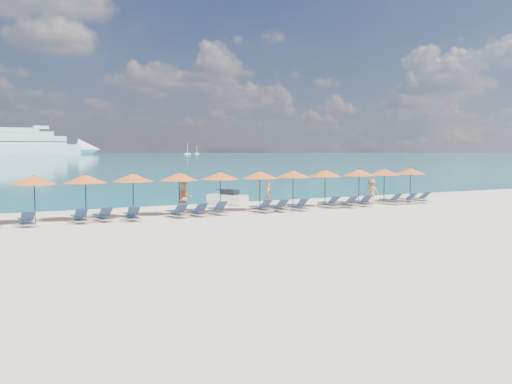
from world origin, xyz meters
TOP-DOWN VIEW (x-y plane):
  - ground at (0.00, 0.00)m, footprint 1400.00×1400.00m
  - cruise_ship at (61.79, 542.80)m, footprint 127.74×24.16m
  - sailboat_near at (188.83, 474.91)m, footprint 5.81×1.94m
  - sailboat_far at (249.29, 594.45)m, footprint 5.36×1.79m
  - jetski at (1.19, 8.85)m, footprint 1.99×2.81m
  - beachgoer_a at (2.09, 5.30)m, footprint 0.67×0.67m
  - beachgoer_b at (-3.26, 5.03)m, footprint 0.91×0.64m
  - beachgoer_c at (9.33, 4.64)m, footprint 1.15×0.83m
  - umbrella_1 at (-10.82, 4.98)m, footprint 2.10×2.10m
  - umbrella_2 at (-8.47, 4.96)m, footprint 2.10×2.10m
  - umbrella_3 at (-6.03, 5.14)m, footprint 2.10×2.10m
  - umbrella_4 at (-3.58, 4.96)m, footprint 2.10×2.10m
  - umbrella_5 at (-1.15, 5.01)m, footprint 2.10×2.10m
  - umbrella_6 at (1.31, 4.90)m, footprint 2.10×2.10m
  - umbrella_7 at (3.68, 5.08)m, footprint 2.10×2.10m
  - umbrella_8 at (6.00, 5.06)m, footprint 2.10×2.10m
  - umbrella_9 at (8.54, 4.92)m, footprint 2.10×2.10m
  - umbrella_10 at (10.75, 5.05)m, footprint 2.10×2.10m
  - umbrella_11 at (13.16, 5.16)m, footprint 2.10×2.10m
  - lounger_2 at (-11.36, 3.81)m, footprint 0.65×1.71m
  - lounger_3 at (-9.00, 3.97)m, footprint 0.68×1.72m
  - lounger_4 at (-7.90, 4.01)m, footprint 0.76×1.75m
  - lounger_5 at (-6.58, 3.66)m, footprint 0.78×1.75m
  - lounger_6 at (-4.23, 3.74)m, footprint 0.79×1.75m
  - lounger_7 at (-3.07, 3.76)m, footprint 0.65×1.71m
  - lounger_8 at (-1.84, 4.01)m, footprint 0.64×1.71m
  - lounger_9 at (0.72, 3.77)m, footprint 0.75×1.74m
  - lounger_10 at (1.79, 3.68)m, footprint 0.66×1.72m
  - lounger_11 at (3.06, 3.64)m, footprint 0.69×1.72m
  - lounger_12 at (5.55, 4.03)m, footprint 0.64×1.71m
  - lounger_13 at (6.58, 3.64)m, footprint 0.70×1.73m
  - lounger_14 at (7.89, 3.83)m, footprint 0.78×1.75m
  - lounger_15 at (10.23, 3.84)m, footprint 0.62×1.70m
  - lounger_16 at (11.44, 3.74)m, footprint 0.66×1.71m
  - lounger_17 at (12.70, 3.87)m, footprint 0.62×1.70m

SIDE VIEW (x-z plane):
  - ground at x=0.00m, z-range 0.00..0.00m
  - lounger_2 at x=-11.36m, z-range -0.09..0.56m
  - lounger_3 at x=-9.00m, z-range -0.09..0.56m
  - lounger_4 at x=-7.90m, z-range -0.09..0.56m
  - lounger_5 at x=-6.58m, z-range -0.09..0.56m
  - lounger_6 at x=-4.23m, z-range -0.09..0.56m
  - lounger_7 at x=-3.07m, z-range -0.09..0.56m
  - lounger_8 at x=-1.84m, z-range -0.09..0.56m
  - lounger_9 at x=0.72m, z-range -0.09..0.56m
  - lounger_10 at x=1.79m, z-range -0.09..0.56m
  - lounger_11 at x=3.06m, z-range -0.09..0.56m
  - lounger_12 at x=5.55m, z-range -0.09..0.56m
  - lounger_13 at x=6.58m, z-range -0.09..0.56m
  - lounger_14 at x=7.89m, z-range -0.09..0.56m
  - lounger_15 at x=10.23m, z-range -0.09..0.56m
  - lounger_16 at x=11.44m, z-range -0.09..0.56m
  - lounger_17 at x=12.70m, z-range -0.09..0.56m
  - jetski at x=1.19m, z-range -0.08..0.86m
  - beachgoer_a at x=2.09m, z-range 0.00..1.57m
  - beachgoer_c at x=9.33m, z-range 0.00..1.62m
  - beachgoer_b at x=-3.26m, z-range 0.00..1.71m
  - sailboat_far at x=249.29m, z-range -3.90..5.92m
  - sailboat_near at x=188.83m, z-range -4.23..6.42m
  - umbrella_1 at x=-10.82m, z-range 0.88..3.16m
  - umbrella_2 at x=-8.47m, z-range 0.88..3.16m
  - umbrella_3 at x=-6.03m, z-range 0.88..3.16m
  - umbrella_4 at x=-3.58m, z-range 0.88..3.16m
  - umbrella_5 at x=-1.15m, z-range 0.88..3.16m
  - umbrella_6 at x=1.31m, z-range 0.88..3.16m
  - umbrella_7 at x=3.68m, z-range 0.88..3.16m
  - umbrella_8 at x=6.00m, z-range 0.88..3.16m
  - umbrella_9 at x=8.54m, z-range 0.88..3.16m
  - umbrella_10 at x=10.75m, z-range 0.88..3.16m
  - umbrella_11 at x=13.16m, z-range 0.88..3.16m
  - cruise_ship at x=61.79m, z-range -8.49..26.92m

